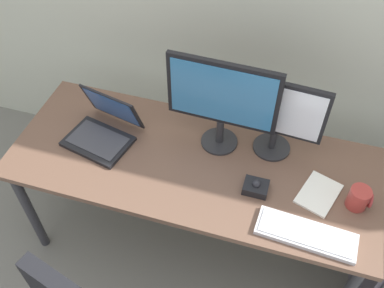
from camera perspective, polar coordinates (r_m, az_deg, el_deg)
The scene contains 9 objects.
ground_plane at distance 2.62m, azimuth -0.00°, elevation -12.13°, with size 8.00×8.00×0.00m, color slate.
desk at distance 2.10m, azimuth -0.00°, elevation -3.47°, with size 1.75×0.70×0.70m.
monitor_main at distance 1.92m, azimuth 4.01°, elevation 5.98°, with size 0.51×0.18×0.48m.
monitor_side at distance 1.97m, azimuth 11.36°, elevation 3.93°, with size 0.42×0.18×0.41m.
keyboard at distance 1.86m, azimuth 14.90°, elevation -11.46°, with size 0.42×0.16×0.03m.
laptop at distance 2.16m, azimuth -11.69°, elevation 2.01°, with size 0.37×0.36×0.23m.
trackball_mouse at distance 1.94m, azimuth 8.47°, elevation -5.64°, with size 0.11×0.09×0.07m.
coffee_mug at distance 1.98m, azimuth 21.28°, elevation -6.70°, with size 0.10×0.09×0.10m.
paper_notepad at distance 2.00m, azimuth 16.45°, elevation -6.34°, with size 0.15×0.21×0.01m, color white.
Camera 1 is at (0.38, -1.25, 2.27)m, focal length 40.21 mm.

